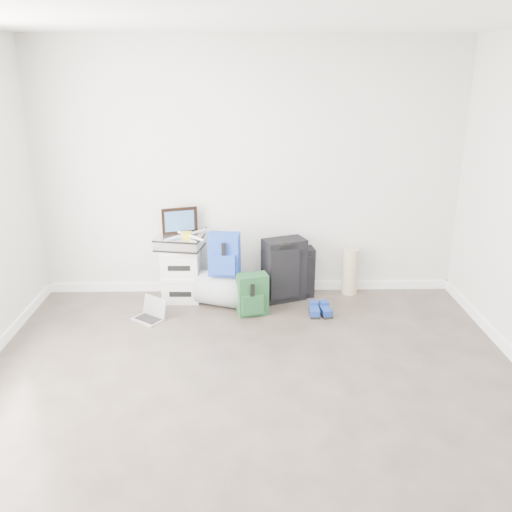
{
  "coord_description": "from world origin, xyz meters",
  "views": [
    {
      "loc": [
        -0.06,
        -3.16,
        2.39
      ],
      "look_at": [
        0.06,
        1.9,
        0.61
      ],
      "focal_mm": 38.0,
      "sensor_mm": 36.0,
      "label": 1
    }
  ],
  "objects_px": {
    "boxes_stack": "(181,274)",
    "large_suitcase": "(284,270)",
    "briefcase": "(180,242)",
    "laptop": "(151,314)",
    "duffel_bag": "(225,289)",
    "carry_on": "(297,272)"
  },
  "relations": [
    {
      "from": "duffel_bag",
      "to": "large_suitcase",
      "type": "distance_m",
      "value": 0.66
    },
    {
      "from": "duffel_bag",
      "to": "laptop",
      "type": "height_order",
      "value": "duffel_bag"
    },
    {
      "from": "laptop",
      "to": "briefcase",
      "type": "bearing_deg",
      "value": 97.3
    },
    {
      "from": "briefcase",
      "to": "duffel_bag",
      "type": "distance_m",
      "value": 0.69
    },
    {
      "from": "briefcase",
      "to": "carry_on",
      "type": "height_order",
      "value": "briefcase"
    },
    {
      "from": "large_suitcase",
      "to": "laptop",
      "type": "height_order",
      "value": "large_suitcase"
    },
    {
      "from": "duffel_bag",
      "to": "laptop",
      "type": "distance_m",
      "value": 0.81
    },
    {
      "from": "boxes_stack",
      "to": "laptop",
      "type": "relative_size",
      "value": 1.61
    },
    {
      "from": "large_suitcase",
      "to": "carry_on",
      "type": "height_order",
      "value": "large_suitcase"
    },
    {
      "from": "boxes_stack",
      "to": "large_suitcase",
      "type": "distance_m",
      "value": 1.1
    },
    {
      "from": "laptop",
      "to": "boxes_stack",
      "type": "bearing_deg",
      "value": 97.3
    },
    {
      "from": "briefcase",
      "to": "laptop",
      "type": "xyz_separation_m",
      "value": [
        -0.26,
        -0.47,
        -0.6
      ]
    },
    {
      "from": "laptop",
      "to": "carry_on",
      "type": "bearing_deg",
      "value": 56.44
    },
    {
      "from": "boxes_stack",
      "to": "briefcase",
      "type": "distance_m",
      "value": 0.36
    },
    {
      "from": "large_suitcase",
      "to": "laptop",
      "type": "bearing_deg",
      "value": 177.91
    },
    {
      "from": "duffel_bag",
      "to": "large_suitcase",
      "type": "relative_size",
      "value": 0.86
    },
    {
      "from": "briefcase",
      "to": "laptop",
      "type": "bearing_deg",
      "value": -108.34
    },
    {
      "from": "duffel_bag",
      "to": "carry_on",
      "type": "height_order",
      "value": "carry_on"
    },
    {
      "from": "briefcase",
      "to": "duffel_bag",
      "type": "relative_size",
      "value": 0.8
    },
    {
      "from": "carry_on",
      "to": "laptop",
      "type": "distance_m",
      "value": 1.63
    },
    {
      "from": "duffel_bag",
      "to": "laptop",
      "type": "relative_size",
      "value": 1.6
    },
    {
      "from": "briefcase",
      "to": "laptop",
      "type": "height_order",
      "value": "briefcase"
    }
  ]
}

